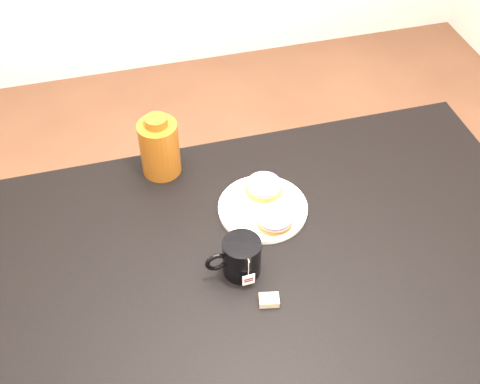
{
  "coord_description": "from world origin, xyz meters",
  "views": [
    {
      "loc": [
        -0.32,
        -0.85,
        1.91
      ],
      "look_at": [
        -0.04,
        0.18,
        0.81
      ],
      "focal_mm": 45.0,
      "sensor_mm": 36.0,
      "label": 1
    }
  ],
  "objects_px": {
    "bagel_back": "(264,187)",
    "bagel_package": "(159,147)",
    "bagel_front": "(275,220)",
    "teabag_pouch": "(269,300)",
    "table": "(275,277)",
    "mug": "(241,257)",
    "plate": "(263,208)"
  },
  "relations": [
    {
      "from": "plate",
      "to": "bagel_front",
      "type": "xyz_separation_m",
      "value": [
        0.01,
        -0.06,
        0.02
      ]
    },
    {
      "from": "bagel_front",
      "to": "bagel_package",
      "type": "bearing_deg",
      "value": 130.52
    },
    {
      "from": "mug",
      "to": "teabag_pouch",
      "type": "bearing_deg",
      "value": -72.56
    },
    {
      "from": "bagel_front",
      "to": "mug",
      "type": "xyz_separation_m",
      "value": [
        -0.12,
        -0.11,
        0.03
      ]
    },
    {
      "from": "plate",
      "to": "mug",
      "type": "xyz_separation_m",
      "value": [
        -0.11,
        -0.17,
        0.04
      ]
    },
    {
      "from": "bagel_back",
      "to": "bagel_package",
      "type": "bearing_deg",
      "value": 146.93
    },
    {
      "from": "bagel_back",
      "to": "bagel_package",
      "type": "relative_size",
      "value": 0.74
    },
    {
      "from": "mug",
      "to": "teabag_pouch",
      "type": "distance_m",
      "value": 0.12
    },
    {
      "from": "table",
      "to": "bagel_package",
      "type": "relative_size",
      "value": 7.59
    },
    {
      "from": "bagel_front",
      "to": "teabag_pouch",
      "type": "distance_m",
      "value": 0.23
    },
    {
      "from": "teabag_pouch",
      "to": "bagel_package",
      "type": "relative_size",
      "value": 0.24
    },
    {
      "from": "bagel_front",
      "to": "mug",
      "type": "relative_size",
      "value": 0.78
    },
    {
      "from": "plate",
      "to": "teabag_pouch",
      "type": "height_order",
      "value": "teabag_pouch"
    },
    {
      "from": "plate",
      "to": "mug",
      "type": "relative_size",
      "value": 1.71
    },
    {
      "from": "plate",
      "to": "bagel_package",
      "type": "relative_size",
      "value": 1.26
    },
    {
      "from": "table",
      "to": "bagel_package",
      "type": "distance_m",
      "value": 0.46
    },
    {
      "from": "bagel_front",
      "to": "mug",
      "type": "bearing_deg",
      "value": -136.65
    },
    {
      "from": "bagel_front",
      "to": "bagel_package",
      "type": "height_order",
      "value": "bagel_package"
    },
    {
      "from": "table",
      "to": "teabag_pouch",
      "type": "distance_m",
      "value": 0.16
    },
    {
      "from": "bagel_front",
      "to": "teabag_pouch",
      "type": "relative_size",
      "value": 2.36
    },
    {
      "from": "bagel_back",
      "to": "table",
      "type": "bearing_deg",
      "value": -98.17
    },
    {
      "from": "bagel_package",
      "to": "teabag_pouch",
      "type": "bearing_deg",
      "value": -72.04
    },
    {
      "from": "mug",
      "to": "bagel_package",
      "type": "distance_m",
      "value": 0.41
    },
    {
      "from": "bagel_package",
      "to": "table",
      "type": "bearing_deg",
      "value": -59.97
    },
    {
      "from": "table",
      "to": "bagel_back",
      "type": "distance_m",
      "value": 0.24
    },
    {
      "from": "bagel_back",
      "to": "plate",
      "type": "bearing_deg",
      "value": -108.71
    },
    {
      "from": "table",
      "to": "plate",
      "type": "distance_m",
      "value": 0.18
    },
    {
      "from": "bagel_back",
      "to": "mug",
      "type": "height_order",
      "value": "mug"
    },
    {
      "from": "bagel_back",
      "to": "bagel_package",
      "type": "xyz_separation_m",
      "value": [
        -0.25,
        0.16,
        0.06
      ]
    },
    {
      "from": "bagel_back",
      "to": "teabag_pouch",
      "type": "bearing_deg",
      "value": -104.49
    },
    {
      "from": "plate",
      "to": "teabag_pouch",
      "type": "xyz_separation_m",
      "value": [
        -0.07,
        -0.28,
        0.0
      ]
    },
    {
      "from": "bagel_back",
      "to": "teabag_pouch",
      "type": "xyz_separation_m",
      "value": [
        -0.09,
        -0.33,
        -0.02
      ]
    }
  ]
}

